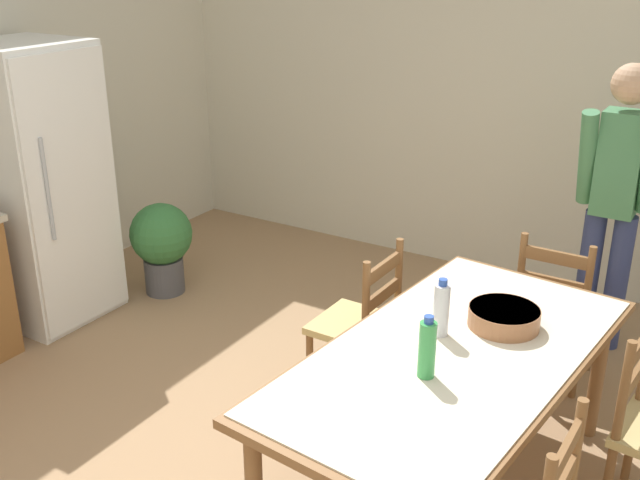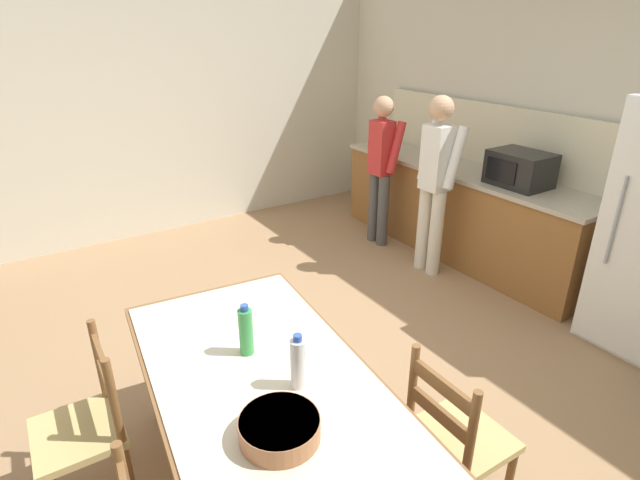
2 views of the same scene
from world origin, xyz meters
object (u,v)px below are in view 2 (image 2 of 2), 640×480
(chair_side_near_left, at_px, (86,428))
(dining_table, at_px, (266,394))
(person_at_counter, at_px, (435,178))
(person_at_sink, at_px, (381,164))
(microwave, at_px, (520,169))
(bottle_off_centre, at_px, (298,363))
(chair_side_far_right, at_px, (456,438))
(serving_bowl, at_px, (279,427))
(bottle_near_centre, at_px, (246,331))

(chair_side_near_left, bearing_deg, dining_table, 55.87)
(dining_table, bearing_deg, person_at_counter, 120.22)
(dining_table, bearing_deg, person_at_sink, 131.75)
(microwave, relative_size, dining_table, 0.25)
(dining_table, xyz_separation_m, bottle_off_centre, (0.11, 0.11, 0.20))
(chair_side_near_left, bearing_deg, chair_side_far_right, 55.87)
(serving_bowl, relative_size, chair_side_near_left, 0.35)
(bottle_near_centre, height_order, person_at_sink, person_at_sink)
(dining_table, xyz_separation_m, serving_bowl, (0.33, -0.11, 0.13))
(serving_bowl, relative_size, person_at_sink, 0.20)
(dining_table, distance_m, chair_side_near_left, 0.92)
(chair_side_far_right, distance_m, chair_side_near_left, 1.78)
(microwave, xyz_separation_m, bottle_off_centre, (1.07, -2.90, -0.18))
(serving_bowl, distance_m, chair_side_near_left, 1.10)
(microwave, height_order, person_at_sink, person_at_sink)
(bottle_near_centre, bearing_deg, chair_side_near_left, -109.92)
(person_at_counter, bearing_deg, person_at_sink, 88.59)
(serving_bowl, xyz_separation_m, person_at_sink, (-2.57, 2.62, 0.08))
(serving_bowl, height_order, person_at_sink, person_at_sink)
(microwave, bearing_deg, serving_bowl, -67.59)
(chair_side_far_right, bearing_deg, dining_table, 55.99)
(microwave, relative_size, bottle_off_centre, 1.85)
(dining_table, height_order, chair_side_far_right, chair_side_far_right)
(person_at_sink, bearing_deg, microwave, -68.75)
(microwave, bearing_deg, dining_table, -72.35)
(person_at_sink, bearing_deg, dining_table, -138.25)
(person_at_counter, bearing_deg, dining_table, -149.78)
(serving_bowl, relative_size, person_at_counter, 0.19)
(person_at_sink, bearing_deg, chair_side_near_left, -151.87)
(bottle_near_centre, xyz_separation_m, chair_side_near_left, (-0.27, -0.75, -0.44))
(chair_side_near_left, bearing_deg, person_at_counter, 107.28)
(microwave, height_order, bottle_near_centre, microwave)
(bottle_off_centre, bearing_deg, chair_side_near_left, -126.47)
(bottle_off_centre, bearing_deg, bottle_near_centre, -166.04)
(chair_side_far_right, relative_size, person_at_counter, 0.55)
(serving_bowl, bearing_deg, microwave, 112.41)
(bottle_near_centre, relative_size, chair_side_far_right, 0.30)
(microwave, distance_m, chair_side_near_left, 3.81)
(dining_table, distance_m, bottle_near_centre, 0.31)
(serving_bowl, distance_m, person_at_counter, 3.15)
(bottle_near_centre, bearing_deg, person_at_counter, 116.17)
(microwave, bearing_deg, chair_side_far_right, -57.27)
(chair_side_far_right, distance_m, person_at_counter, 2.69)
(serving_bowl, bearing_deg, chair_side_near_left, -143.46)
(person_at_sink, bearing_deg, person_at_counter, -91.41)
(dining_table, height_order, person_at_sink, person_at_sink)
(chair_side_near_left, xyz_separation_m, person_at_sink, (-1.73, 3.24, 0.44))
(microwave, distance_m, chair_side_far_right, 2.79)
(person_at_sink, height_order, person_at_counter, person_at_counter)
(dining_table, bearing_deg, microwave, 107.65)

